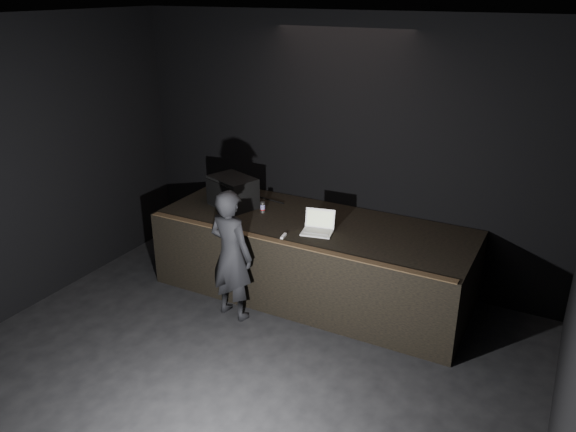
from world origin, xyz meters
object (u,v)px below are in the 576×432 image
Objects in this scene: stage_riser at (313,258)px; laptop at (318,226)px; beer_can at (263,207)px; stage_monitor at (232,192)px; person at (231,255)px.

laptop is (0.17, -0.22, 0.57)m from stage_riser.
stage_riser is 27.14× the size of beer_can.
stage_monitor is at bearing -179.84° from stage_riser.
stage_monitor is 0.49m from beer_can.
person reaches higher than stage_monitor.
person is (0.58, -0.95, -0.39)m from stage_monitor.
beer_can is (-0.90, 0.21, 0.01)m from laptop.
laptop is at bearing -128.66° from person.
stage_riser is 0.63m from laptop.
stage_riser is at bearing 0.60° from beer_can.
stage_riser is 1.18m from person.
laptop is at bearing -51.99° from stage_riser.
stage_monitor is (-1.21, -0.00, 0.70)m from stage_riser.
stage_monitor is at bearing 179.47° from beer_can.
person is at bearing -123.23° from stage_riser.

